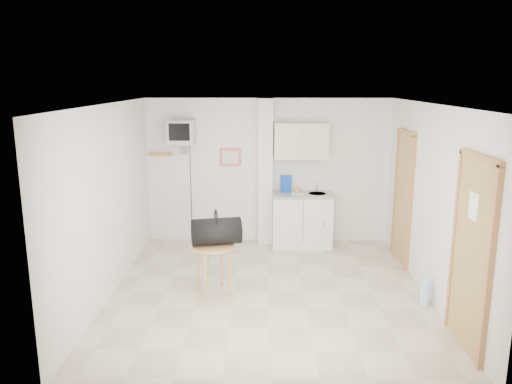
{
  "coord_description": "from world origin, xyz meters",
  "views": [
    {
      "loc": [
        -0.07,
        -6.26,
        2.79
      ],
      "look_at": [
        -0.18,
        0.6,
        1.25
      ],
      "focal_mm": 35.0,
      "sensor_mm": 36.0,
      "label": 1
    }
  ],
  "objects_px": {
    "crt_television": "(181,133)",
    "water_bottle": "(425,292)",
    "round_table": "(213,253)",
    "duffel_bag": "(216,231)"
  },
  "relations": [
    {
      "from": "round_table",
      "to": "water_bottle",
      "type": "distance_m",
      "value": 2.77
    },
    {
      "from": "crt_television",
      "to": "water_bottle",
      "type": "relative_size",
      "value": 5.92
    },
    {
      "from": "crt_television",
      "to": "duffel_bag",
      "type": "relative_size",
      "value": 3.04
    },
    {
      "from": "duffel_bag",
      "to": "water_bottle",
      "type": "relative_size",
      "value": 1.95
    },
    {
      "from": "round_table",
      "to": "duffel_bag",
      "type": "distance_m",
      "value": 0.29
    },
    {
      "from": "round_table",
      "to": "water_bottle",
      "type": "bearing_deg",
      "value": -6.66
    },
    {
      "from": "crt_television",
      "to": "water_bottle",
      "type": "bearing_deg",
      "value": -34.52
    },
    {
      "from": "water_bottle",
      "to": "round_table",
      "type": "bearing_deg",
      "value": 173.34
    },
    {
      "from": "water_bottle",
      "to": "duffel_bag",
      "type": "bearing_deg",
      "value": 172.41
    },
    {
      "from": "crt_television",
      "to": "round_table",
      "type": "distance_m",
      "value": 2.56
    }
  ]
}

